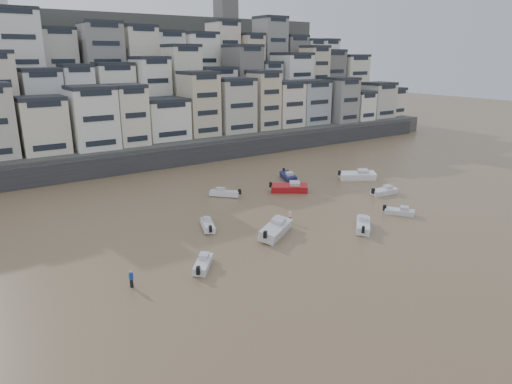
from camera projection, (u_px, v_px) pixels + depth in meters
ground at (431, 352)px, 33.41m from camera, size 400.00×400.00×0.00m
harbor_wall at (176, 157)px, 89.63m from camera, size 140.00×3.00×3.50m
hillside at (126, 86)px, 120.39m from camera, size 141.04×66.00×50.00m
boat_a at (363, 224)px, 56.85m from camera, size 5.28×5.05×1.50m
boat_b at (400, 211)px, 62.08m from camera, size 3.53×4.29×1.16m
boat_c at (276, 228)px, 54.88m from camera, size 7.14×5.67×1.91m
boat_d at (384, 190)px, 71.11m from camera, size 5.04×2.17×1.33m
boat_e at (289, 187)px, 72.28m from camera, size 6.29×5.32×1.71m
boat_f at (208, 224)px, 56.93m from camera, size 2.91×4.74×1.23m
boat_g at (358, 175)px, 79.48m from camera, size 6.97×5.43×1.85m
boat_h at (225, 192)px, 70.20m from camera, size 4.64×4.79×1.37m
boat_i at (288, 176)px, 79.46m from camera, size 3.76×5.94×1.54m
boat_j at (203, 262)px, 46.50m from camera, size 4.11×4.50×1.26m
person_blue at (131, 279)px, 42.57m from camera, size 0.44×0.44×1.74m
person_pink at (290, 217)px, 58.97m from camera, size 0.44×0.44×1.74m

